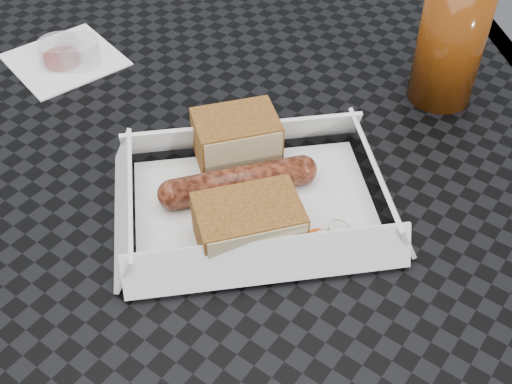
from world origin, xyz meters
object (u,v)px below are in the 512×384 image
patio_table (210,194)px  food_tray (254,206)px  drink_glass (451,42)px  bratwurst (239,182)px

patio_table → food_tray: 0.13m
patio_table → drink_glass: (0.27, 0.04, 0.15)m
food_tray → drink_glass: size_ratio=1.58×
bratwurst → drink_glass: 0.28m
drink_glass → patio_table: bearing=-171.1°
bratwurst → drink_glass: (0.24, 0.13, 0.05)m
patio_table → bratwurst: bratwurst is taller
patio_table → bratwurst: 0.13m
patio_table → food_tray: size_ratio=3.64×
patio_table → drink_glass: size_ratio=5.74×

